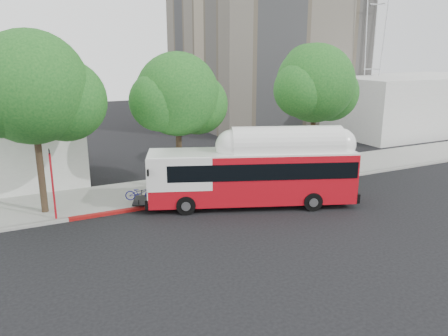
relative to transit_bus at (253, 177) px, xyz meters
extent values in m
plane|color=black|center=(-1.89, -1.78, -1.72)|extent=(120.00, 120.00, 0.00)
cube|color=gray|center=(-1.89, 4.72, -1.65)|extent=(60.00, 5.00, 0.15)
cube|color=gray|center=(-1.89, 2.12, -1.65)|extent=(60.00, 0.30, 0.15)
cube|color=maroon|center=(-4.89, 2.12, -1.64)|extent=(10.00, 0.32, 0.16)
cylinder|color=#2D2116|center=(-10.89, 3.72, 1.32)|extent=(0.36, 0.36, 6.08)
sphere|color=#154C1A|center=(-10.89, 3.72, 5.12)|extent=(5.80, 5.80, 5.80)
sphere|color=#154C1A|center=(-9.30, 3.92, 4.36)|extent=(4.35, 4.35, 4.35)
cylinder|color=#2D2116|center=(-2.89, 4.22, 1.00)|extent=(0.36, 0.36, 5.44)
sphere|color=#154C1A|center=(-2.89, 4.22, 4.40)|extent=(5.00, 5.00, 5.00)
sphere|color=#154C1A|center=(-1.52, 4.42, 3.72)|extent=(3.75, 3.75, 3.75)
cylinder|color=#2D2116|center=(7.11, 4.02, 1.16)|extent=(0.36, 0.36, 5.76)
sphere|color=#154C1A|center=(7.11, 4.02, 4.76)|extent=(5.40, 5.40, 5.40)
sphere|color=#154C1A|center=(8.59, 4.22, 4.04)|extent=(4.05, 4.05, 4.05)
cube|color=silver|center=(28.11, 14.22, 1.28)|extent=(20.00, 12.00, 6.00)
cube|color=#B90C17|center=(-0.08, 0.03, 0.01)|extent=(11.69, 6.47, 2.79)
cube|color=black|center=(0.37, -0.14, 0.59)|extent=(10.63, 6.11, 0.91)
cube|color=white|center=(-0.08, 0.03, 1.45)|extent=(11.66, 6.39, 0.10)
cube|color=white|center=(1.72, -0.66, 1.70)|extent=(6.44, 4.00, 0.53)
cube|color=black|center=(-5.97, 2.28, -1.24)|extent=(1.34, 1.89, 0.06)
imported|color=navy|center=(-5.97, 2.28, -0.78)|extent=(1.13, 1.75, 0.87)
cylinder|color=red|center=(-10.46, 2.36, 0.10)|extent=(0.11, 0.11, 3.65)
cube|color=black|center=(-10.46, 2.36, 2.02)|extent=(0.05, 0.37, 0.23)
camera|label=1|loc=(-11.89, -20.67, 6.89)|focal=35.00mm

